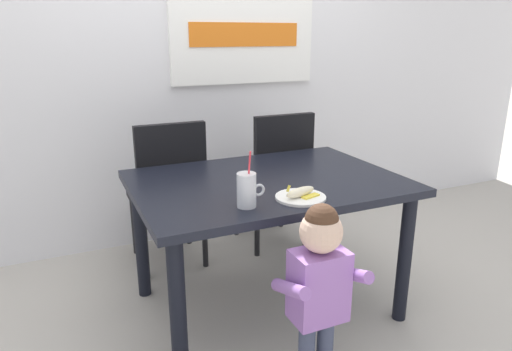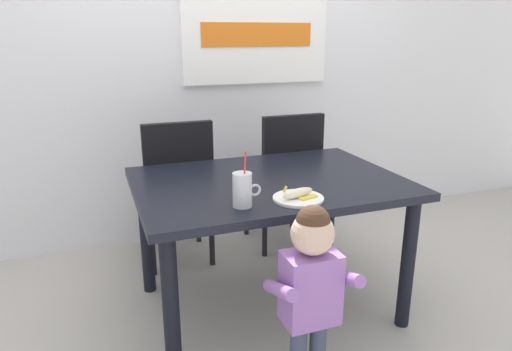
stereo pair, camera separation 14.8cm
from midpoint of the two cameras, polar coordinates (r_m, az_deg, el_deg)
The scene contains 9 objects.
ground_plane at distance 2.66m, azimuth -0.37°, elevation -15.86°, with size 24.00×24.00×0.00m, color #B7B2A8.
back_wall at distance 3.34m, azimuth -8.88°, elevation 16.93°, with size 6.40×0.17×2.90m.
dining_table at distance 2.38m, azimuth -0.40°, elevation -2.73°, with size 1.35×0.96×0.74m.
dining_chair_left at distance 2.93m, azimuth -12.24°, elevation -1.37°, with size 0.44×0.45×0.96m.
dining_chair_right at distance 3.15m, azimuth 1.15°, elevation 0.37°, with size 0.44×0.44×0.96m.
toddler_standing at distance 1.87m, azimuth 5.58°, elevation -12.58°, with size 0.33×0.24×0.84m.
milk_cup at distance 1.96m, azimuth -3.32°, elevation -2.08°, with size 0.13×0.08×0.25m.
snack_plate at distance 2.07m, azimuth 3.53°, elevation -2.75°, with size 0.23×0.23×0.01m, color white.
peeled_banana at distance 2.06m, azimuth 3.54°, elevation -2.11°, with size 0.18×0.12×0.07m.
Camera 1 is at (-0.97, -2.02, 1.45)m, focal length 32.16 mm.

